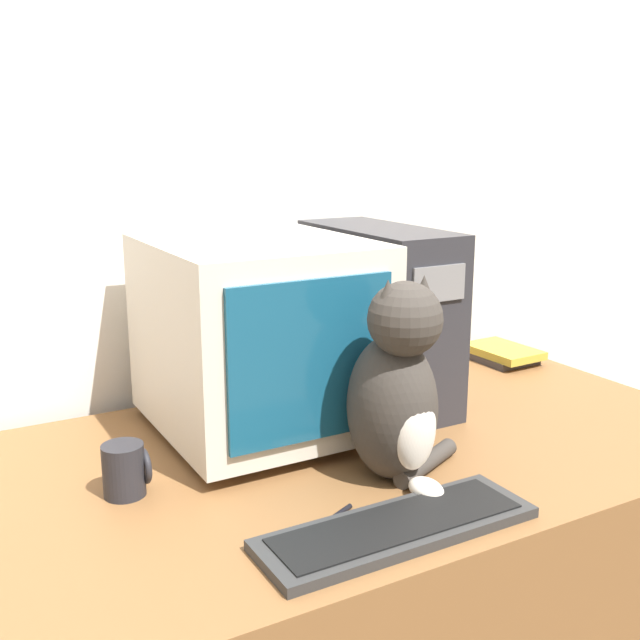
{
  "coord_description": "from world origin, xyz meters",
  "views": [
    {
      "loc": [
        -0.71,
        -0.77,
        1.32
      ],
      "look_at": [
        -0.02,
        0.45,
        0.98
      ],
      "focal_mm": 42.0,
      "sensor_mm": 36.0,
      "label": 1
    }
  ],
  "objects_px": {
    "book_stack": "(503,354)",
    "cat": "(397,392)",
    "pen": "(326,523)",
    "mug": "(126,470)",
    "computer_tower": "(378,316)",
    "keyboard": "(397,528)",
    "crt_monitor": "(258,335)"
  },
  "relations": [
    {
      "from": "keyboard",
      "to": "cat",
      "type": "height_order",
      "value": "cat"
    },
    {
      "from": "cat",
      "to": "computer_tower",
      "type": "bearing_deg",
      "value": 59.23
    },
    {
      "from": "mug",
      "to": "computer_tower",
      "type": "bearing_deg",
      "value": 16.45
    },
    {
      "from": "computer_tower",
      "to": "keyboard",
      "type": "xyz_separation_m",
      "value": [
        -0.32,
        -0.54,
        -0.2
      ]
    },
    {
      "from": "book_stack",
      "to": "mug",
      "type": "bearing_deg",
      "value": -165.95
    },
    {
      "from": "book_stack",
      "to": "computer_tower",
      "type": "bearing_deg",
      "value": -169.25
    },
    {
      "from": "keyboard",
      "to": "cat",
      "type": "distance_m",
      "value": 0.26
    },
    {
      "from": "crt_monitor",
      "to": "mug",
      "type": "relative_size",
      "value": 5.04
    },
    {
      "from": "book_stack",
      "to": "cat",
      "type": "bearing_deg",
      "value": -146.11
    },
    {
      "from": "keyboard",
      "to": "book_stack",
      "type": "xyz_separation_m",
      "value": [
        0.81,
        0.64,
        0.01
      ]
    },
    {
      "from": "crt_monitor",
      "to": "mug",
      "type": "xyz_separation_m",
      "value": [
        -0.33,
        -0.15,
        -0.17
      ]
    },
    {
      "from": "computer_tower",
      "to": "pen",
      "type": "height_order",
      "value": "computer_tower"
    },
    {
      "from": "computer_tower",
      "to": "pen",
      "type": "distance_m",
      "value": 0.65
    },
    {
      "from": "crt_monitor",
      "to": "mug",
      "type": "bearing_deg",
      "value": -155.12
    },
    {
      "from": "computer_tower",
      "to": "cat",
      "type": "bearing_deg",
      "value": -118.88
    },
    {
      "from": "crt_monitor",
      "to": "cat",
      "type": "xyz_separation_m",
      "value": [
        0.12,
        -0.33,
        -0.04
      ]
    },
    {
      "from": "crt_monitor",
      "to": "keyboard",
      "type": "bearing_deg",
      "value": -88.89
    },
    {
      "from": "crt_monitor",
      "to": "keyboard",
      "type": "distance_m",
      "value": 0.54
    },
    {
      "from": "keyboard",
      "to": "mug",
      "type": "bearing_deg",
      "value": 134.56
    },
    {
      "from": "pen",
      "to": "mug",
      "type": "relative_size",
      "value": 1.42
    },
    {
      "from": "computer_tower",
      "to": "keyboard",
      "type": "bearing_deg",
      "value": -120.44
    },
    {
      "from": "crt_monitor",
      "to": "computer_tower",
      "type": "height_order",
      "value": "computer_tower"
    },
    {
      "from": "cat",
      "to": "book_stack",
      "type": "relative_size",
      "value": 1.84
    },
    {
      "from": "cat",
      "to": "book_stack",
      "type": "bearing_deg",
      "value": 32.0
    },
    {
      "from": "pen",
      "to": "keyboard",
      "type": "bearing_deg",
      "value": -41.37
    },
    {
      "from": "keyboard",
      "to": "mug",
      "type": "height_order",
      "value": "mug"
    },
    {
      "from": "crt_monitor",
      "to": "pen",
      "type": "relative_size",
      "value": 3.54
    },
    {
      "from": "keyboard",
      "to": "cat",
      "type": "xyz_separation_m",
      "value": [
        0.11,
        0.17,
        0.16
      ]
    },
    {
      "from": "cat",
      "to": "mug",
      "type": "xyz_separation_m",
      "value": [
        -0.45,
        0.18,
        -0.12
      ]
    },
    {
      "from": "computer_tower",
      "to": "mug",
      "type": "bearing_deg",
      "value": -163.55
    },
    {
      "from": "computer_tower",
      "to": "keyboard",
      "type": "relative_size",
      "value": 0.96
    },
    {
      "from": "computer_tower",
      "to": "mug",
      "type": "relative_size",
      "value": 4.73
    }
  ]
}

